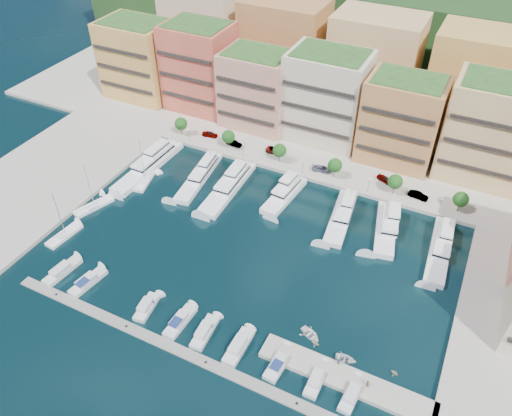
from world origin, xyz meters
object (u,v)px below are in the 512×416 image
(tree_5, at_px, (461,199))
(cruiser_1, at_px, (88,282))
(lamppost_2, at_px, (303,165))
(person_0, at_px, (339,362))
(sailboat_1, at_px, (94,207))
(yacht_6, at_px, (441,246))
(tender_3, at_px, (394,373))
(tree_2, at_px, (280,150))
(lamppost_0, at_px, (189,133))
(tender_2, at_px, (346,359))
(yacht_3, at_px, (285,193))
(lamppost_4, at_px, (441,203))
(cruiser_4, at_px, (180,322))
(yacht_2, at_px, (230,184))
(car_4, at_px, (385,179))
(car_5, at_px, (418,195))
(tree_1, at_px, (228,137))
(cruiser_5, at_px, (205,332))
(tender_0, at_px, (310,335))
(cruiser_8, at_px, (316,380))
(tree_0, at_px, (181,124))
(tree_4, at_px, (395,182))
(yacht_1, at_px, (200,174))
(lamppost_3, at_px, (369,183))
(sailboat_2, at_px, (145,181))
(cruiser_6, at_px, (238,347))
(car_0, at_px, (210,134))
(lamppost_1, at_px, (243,148))
(person_1, at_px, (367,384))
(yacht_5, at_px, (387,226))
(car_3, at_px, (321,169))
(sailboat_0, at_px, (64,236))
(cruiser_7, at_px, (279,364))
(cruiser_0, at_px, (62,271))
(car_2, at_px, (276,151))
(cruiser_3, at_px, (147,307))
(yacht_4, at_px, (342,215))
(tender_1, at_px, (315,343))

(tree_5, relative_size, cruiser_1, 0.62)
(lamppost_2, bearing_deg, person_0, -61.42)
(sailboat_1, bearing_deg, lamppost_2, 40.16)
(tree_5, height_order, yacht_6, tree_5)
(tender_3, bearing_deg, tree_2, 62.63)
(lamppost_0, relative_size, tender_2, 1.06)
(yacht_3, xyz_separation_m, yacht_6, (39.56, -2.35, -0.00))
(tender_3, bearing_deg, lamppost_4, 22.29)
(cruiser_4, xyz_separation_m, sailboat_1, (-38.92, 20.34, -0.26))
(yacht_2, distance_m, car_4, 40.97)
(car_5, bearing_deg, yacht_6, -143.68)
(tree_1, xyz_separation_m, cruiser_5, (26.50, -58.09, -4.20))
(tree_2, distance_m, tender_0, 57.49)
(cruiser_8, relative_size, sailboat_1, 0.55)
(sailboat_1, bearing_deg, car_4, 33.72)
(tree_5, bearing_deg, tree_0, 180.00)
(tree_4, relative_size, yacht_1, 0.24)
(tree_0, distance_m, yacht_6, 80.23)
(tender_3, bearing_deg, tree_5, 17.66)
(lamppost_2, xyz_separation_m, yacht_6, (38.80, -12.36, -2.62))
(lamppost_2, xyz_separation_m, lamppost_3, (18.00, 0.00, 0.00))
(lamppost_2, distance_m, sailboat_2, 42.61)
(cruiser_6, bearing_deg, tender_0, 37.82)
(tender_0, distance_m, car_0, 74.42)
(lamppost_1, relative_size, lamppost_2, 1.00)
(person_1, bearing_deg, car_5, -119.68)
(yacht_5, xyz_separation_m, car_0, (-57.91, 16.02, 0.59))
(tree_5, xyz_separation_m, car_3, (-35.93, 1.14, -2.99))
(lamppost_1, height_order, cruiser_5, lamppost_1)
(cruiser_4, height_order, tender_3, cruiser_4)
(yacht_5, height_order, sailboat_1, sailboat_1)
(sailboat_0, bearing_deg, cruiser_6, -9.94)
(cruiser_7, xyz_separation_m, car_3, (-14.06, 59.24, 1.18))
(cruiser_0, xyz_separation_m, car_3, (37.40, 59.24, 1.20))
(yacht_5, height_order, cruiser_8, yacht_5)
(tree_1, bearing_deg, yacht_3, -27.90)
(tender_3, bearing_deg, tree_4, 35.52)
(yacht_6, height_order, car_2, yacht_6)
(lamppost_4, relative_size, cruiser_6, 0.50)
(cruiser_3, distance_m, cruiser_7, 29.21)
(tree_0, distance_m, cruiser_0, 58.63)
(cruiser_1, xyz_separation_m, car_5, (56.43, 59.06, 1.25))
(yacht_4, relative_size, car_2, 3.58)
(cruiser_3, bearing_deg, cruiser_1, -179.85)
(sailboat_0, bearing_deg, yacht_2, 52.40)
(car_5, bearing_deg, tree_1, 98.39)
(tree_1, xyz_separation_m, tender_3, (61.45, -50.36, -4.35))
(tender_1, bearing_deg, tree_2, 38.05)
(tender_3, bearing_deg, car_2, 62.27)
(cruiser_8, distance_m, sailboat_1, 70.44)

